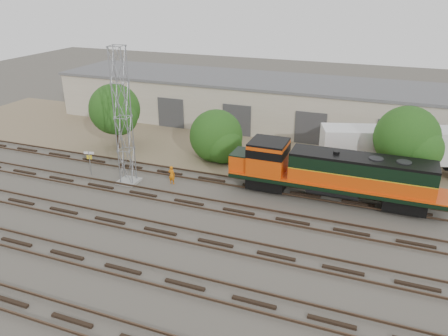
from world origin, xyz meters
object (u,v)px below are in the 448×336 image
(signal_tower, at_px, (123,120))
(locomotive, at_px, (330,173))
(worker, at_px, (172,175))
(semi_trailer, at_px, (406,146))

(signal_tower, bearing_deg, locomotive, 10.20)
(locomotive, bearing_deg, worker, -171.71)
(locomotive, xyz_separation_m, worker, (-12.56, -1.83, -1.44))
(locomotive, height_order, semi_trailer, semi_trailer)
(locomotive, relative_size, worker, 10.07)
(signal_tower, bearing_deg, worker, 16.84)
(worker, bearing_deg, semi_trailer, -151.36)
(locomotive, distance_m, worker, 12.77)
(signal_tower, distance_m, semi_trailer, 23.69)
(locomotive, xyz_separation_m, semi_trailer, (5.26, 7.06, 0.39))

